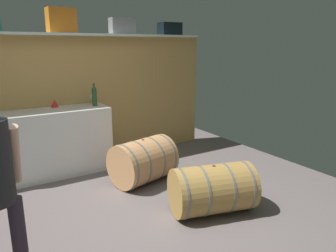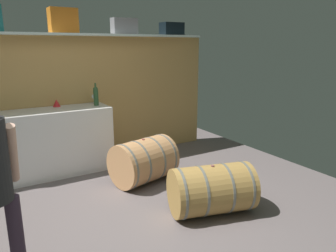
{
  "view_description": "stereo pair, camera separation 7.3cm",
  "coord_description": "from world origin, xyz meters",
  "px_view_note": "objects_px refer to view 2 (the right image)",
  "views": [
    {
      "loc": [
        -1.23,
        -2.66,
        1.83
      ],
      "look_at": [
        0.8,
        0.59,
        0.87
      ],
      "focal_mm": 34.32,
      "sensor_mm": 36.0,
      "label": 1
    },
    {
      "loc": [
        -1.17,
        -2.7,
        1.83
      ],
      "look_at": [
        0.8,
        0.59,
        0.87
      ],
      "focal_mm": 34.32,
      "sensor_mm": 36.0,
      "label": 2
    }
  ],
  "objects_px": {
    "work_cabinet": "(56,142)",
    "wine_barrel_far": "(212,189)",
    "toolcase_black": "(172,29)",
    "toolcase_orange": "(63,21)",
    "wine_bottle_green": "(96,96)",
    "red_funnel": "(56,103)",
    "wine_barrel_near": "(144,161)",
    "wine_glass": "(94,97)",
    "toolcase_grey": "(124,26)"
  },
  "relations": [
    {
      "from": "work_cabinet",
      "to": "wine_barrel_far",
      "type": "xyz_separation_m",
      "value": [
        1.21,
        -2.08,
        -0.2
      ]
    },
    {
      "from": "toolcase_black",
      "to": "wine_barrel_far",
      "type": "relative_size",
      "value": 0.36
    },
    {
      "from": "wine_barrel_far",
      "to": "toolcase_orange",
      "type": "bearing_deg",
      "value": 127.64
    },
    {
      "from": "wine_bottle_green",
      "to": "red_funnel",
      "type": "distance_m",
      "value": 0.58
    },
    {
      "from": "wine_bottle_green",
      "to": "wine_barrel_near",
      "type": "xyz_separation_m",
      "value": [
        0.31,
        -0.94,
        -0.8
      ]
    },
    {
      "from": "wine_glass",
      "to": "wine_bottle_green",
      "type": "bearing_deg",
      "value": -98.97
    },
    {
      "from": "work_cabinet",
      "to": "wine_barrel_far",
      "type": "distance_m",
      "value": 2.42
    },
    {
      "from": "toolcase_orange",
      "to": "red_funnel",
      "type": "height_order",
      "value": "toolcase_orange"
    },
    {
      "from": "wine_bottle_green",
      "to": "red_funnel",
      "type": "relative_size",
      "value": 3.05
    },
    {
      "from": "work_cabinet",
      "to": "wine_glass",
      "type": "height_order",
      "value": "wine_glass"
    },
    {
      "from": "work_cabinet",
      "to": "red_funnel",
      "type": "xyz_separation_m",
      "value": [
        0.09,
        0.2,
        0.53
      ]
    },
    {
      "from": "red_funnel",
      "to": "wine_barrel_far",
      "type": "bearing_deg",
      "value": -63.82
    },
    {
      "from": "work_cabinet",
      "to": "wine_glass",
      "type": "relative_size",
      "value": 10.19
    },
    {
      "from": "wine_bottle_green",
      "to": "wine_glass",
      "type": "bearing_deg",
      "value": 81.03
    },
    {
      "from": "toolcase_orange",
      "to": "toolcase_black",
      "type": "bearing_deg",
      "value": -0.91
    },
    {
      "from": "wine_bottle_green",
      "to": "wine_barrel_far",
      "type": "distance_m",
      "value": 2.31
    },
    {
      "from": "toolcase_orange",
      "to": "toolcase_grey",
      "type": "bearing_deg",
      "value": -0.91
    },
    {
      "from": "wine_bottle_green",
      "to": "red_funnel",
      "type": "xyz_separation_m",
      "value": [
        -0.54,
        0.2,
        -0.1
      ]
    },
    {
      "from": "wine_bottle_green",
      "to": "wine_barrel_far",
      "type": "height_order",
      "value": "wine_bottle_green"
    },
    {
      "from": "toolcase_black",
      "to": "work_cabinet",
      "type": "bearing_deg",
      "value": -173.83
    },
    {
      "from": "toolcase_grey",
      "to": "wine_bottle_green",
      "type": "bearing_deg",
      "value": -161.51
    },
    {
      "from": "work_cabinet",
      "to": "wine_barrel_far",
      "type": "bearing_deg",
      "value": -59.8
    },
    {
      "from": "toolcase_black",
      "to": "wine_bottle_green",
      "type": "relative_size",
      "value": 1.09
    },
    {
      "from": "wine_bottle_green",
      "to": "toolcase_black",
      "type": "bearing_deg",
      "value": 7.78
    },
    {
      "from": "wine_barrel_near",
      "to": "toolcase_black",
      "type": "bearing_deg",
      "value": 31.14
    },
    {
      "from": "red_funnel",
      "to": "wine_barrel_near",
      "type": "distance_m",
      "value": 1.58
    },
    {
      "from": "wine_barrel_far",
      "to": "toolcase_grey",
      "type": "bearing_deg",
      "value": 105.4
    },
    {
      "from": "red_funnel",
      "to": "wine_glass",
      "type": "bearing_deg",
      "value": -4.95
    },
    {
      "from": "work_cabinet",
      "to": "wine_glass",
      "type": "xyz_separation_m",
      "value": [
        0.65,
        0.15,
        0.58
      ]
    },
    {
      "from": "toolcase_grey",
      "to": "toolcase_black",
      "type": "distance_m",
      "value": 0.87
    },
    {
      "from": "red_funnel",
      "to": "wine_barrel_far",
      "type": "xyz_separation_m",
      "value": [
        1.12,
        -2.28,
        -0.73
      ]
    },
    {
      "from": "toolcase_black",
      "to": "red_funnel",
      "type": "xyz_separation_m",
      "value": [
        -1.99,
        0.0,
        -1.1
      ]
    },
    {
      "from": "toolcase_orange",
      "to": "wine_barrel_far",
      "type": "bearing_deg",
      "value": -68.6
    },
    {
      "from": "toolcase_orange",
      "to": "wine_barrel_far",
      "type": "distance_m",
      "value": 3.1
    },
    {
      "from": "work_cabinet",
      "to": "toolcase_grey",
      "type": "bearing_deg",
      "value": 9.21
    },
    {
      "from": "wine_bottle_green",
      "to": "toolcase_grey",
      "type": "bearing_deg",
      "value": 18.83
    },
    {
      "from": "toolcase_grey",
      "to": "toolcase_black",
      "type": "xyz_separation_m",
      "value": [
        0.87,
        0.0,
        -0.02
      ]
    },
    {
      "from": "toolcase_orange",
      "to": "work_cabinet",
      "type": "relative_size",
      "value": 0.25
    },
    {
      "from": "wine_bottle_green",
      "to": "wine_glass",
      "type": "height_order",
      "value": "wine_bottle_green"
    },
    {
      "from": "toolcase_orange",
      "to": "work_cabinet",
      "type": "height_order",
      "value": "toolcase_orange"
    },
    {
      "from": "wine_barrel_near",
      "to": "wine_barrel_far",
      "type": "bearing_deg",
      "value": -90.38
    },
    {
      "from": "toolcase_orange",
      "to": "wine_glass",
      "type": "bearing_deg",
      "value": -7.97
    },
    {
      "from": "wine_glass",
      "to": "wine_barrel_near",
      "type": "xyz_separation_m",
      "value": [
        0.29,
        -1.09,
        -0.76
      ]
    },
    {
      "from": "toolcase_grey",
      "to": "wine_glass",
      "type": "relative_size",
      "value": 2.6
    },
    {
      "from": "wine_barrel_near",
      "to": "wine_barrel_far",
      "type": "distance_m",
      "value": 1.17
    },
    {
      "from": "toolcase_black",
      "to": "wine_barrel_far",
      "type": "bearing_deg",
      "value": -110.07
    },
    {
      "from": "wine_barrel_far",
      "to": "wine_glass",
      "type": "bearing_deg",
      "value": 119.43
    },
    {
      "from": "wine_glass",
      "to": "red_funnel",
      "type": "bearing_deg",
      "value": 175.05
    },
    {
      "from": "wine_barrel_near",
      "to": "wine_bottle_green",
      "type": "bearing_deg",
      "value": 94.77
    },
    {
      "from": "toolcase_grey",
      "to": "work_cabinet",
      "type": "distance_m",
      "value": 2.05
    }
  ]
}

